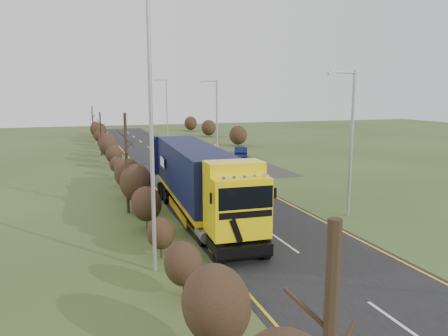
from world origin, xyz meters
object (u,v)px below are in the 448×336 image
at_px(streetlight_near, 350,138).
at_px(lorry, 198,178).
at_px(car_red_hatchback, 245,167).
at_px(speed_sign, 255,166).
at_px(car_blue_sedan, 241,152).

bearing_deg(streetlight_near, lorry, 164.67).
distance_m(lorry, streetlight_near, 8.99).
bearing_deg(lorry, streetlight_near, -12.48).
height_order(car_red_hatchback, speed_sign, speed_sign).
height_order(lorry, car_red_hatchback, lorry).
bearing_deg(lorry, car_red_hatchback, 60.82).
height_order(lorry, streetlight_near, streetlight_near).
xyz_separation_m(lorry, speed_sign, (7.00, 8.30, -1.00)).
bearing_deg(speed_sign, car_red_hatchback, 79.87).
xyz_separation_m(car_red_hatchback, streetlight_near, (0.68, -14.65, 4.01)).
relative_size(car_red_hatchback, car_blue_sedan, 0.95).
bearing_deg(streetlight_near, car_blue_sedan, 83.89).
height_order(car_red_hatchback, streetlight_near, streetlight_near).
bearing_deg(car_red_hatchback, lorry, 81.58).
distance_m(car_blue_sedan, streetlight_near, 24.42).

